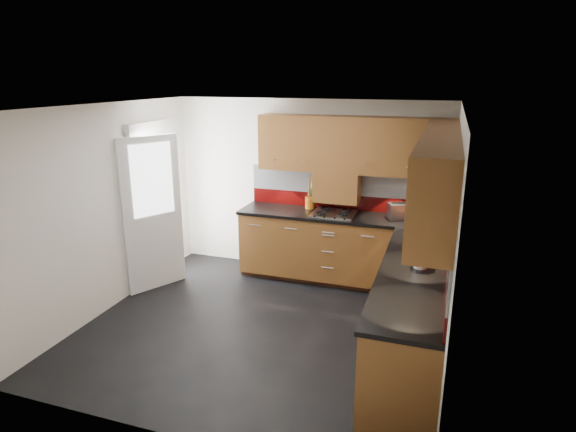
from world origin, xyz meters
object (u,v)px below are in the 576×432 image
(food_processor, at_px, (417,231))
(gas_hob, at_px, (333,213))
(toaster, at_px, (400,211))
(utensil_pot, at_px, (310,201))

(food_processor, bearing_deg, gas_hob, 145.22)
(gas_hob, bearing_deg, toaster, 5.15)
(gas_hob, xyz_separation_m, utensil_pot, (-0.38, 0.20, 0.09))
(gas_hob, xyz_separation_m, food_processor, (1.11, -0.77, 0.11))
(utensil_pot, xyz_separation_m, food_processor, (1.49, -0.97, 0.02))
(utensil_pot, relative_size, food_processor, 1.73)
(gas_hob, relative_size, food_processor, 2.09)
(utensil_pot, bearing_deg, toaster, -5.79)
(gas_hob, bearing_deg, food_processor, -34.78)
(toaster, xyz_separation_m, food_processor, (0.27, -0.85, 0.02))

